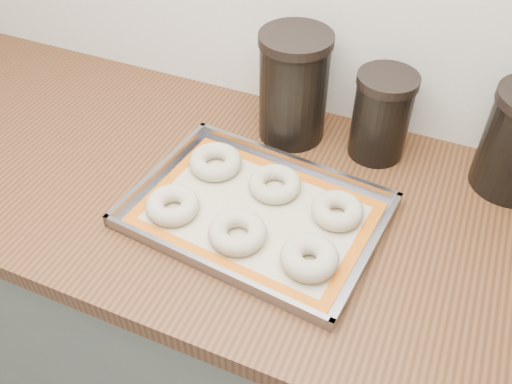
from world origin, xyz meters
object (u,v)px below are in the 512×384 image
at_px(bagel_front_mid, 237,232).
at_px(canister_mid, 381,116).
at_px(canister_left, 294,87).
at_px(bagel_back_left, 215,162).
at_px(bagel_front_right, 309,257).
at_px(bagel_back_mid, 275,184).
at_px(baking_tray, 256,212).
at_px(bagel_back_right, 337,210).
at_px(bagel_front_left, 173,205).

height_order(bagel_front_mid, canister_mid, canister_mid).
relative_size(canister_left, canister_mid, 1.28).
xyz_separation_m(bagel_back_left, canister_left, (0.10, 0.18, 0.10)).
xyz_separation_m(bagel_front_mid, bagel_front_right, (0.14, -0.01, 0.00)).
distance_m(bagel_front_mid, bagel_back_mid, 0.15).
relative_size(baking_tray, canister_left, 2.06).
height_order(baking_tray, bagel_back_right, bagel_back_right).
bearing_deg(canister_left, bagel_front_right, -64.76).
bearing_deg(bagel_front_mid, bagel_back_mid, 84.62).
xyz_separation_m(bagel_front_mid, canister_left, (-0.02, 0.34, 0.10)).
height_order(baking_tray, bagel_back_left, bagel_back_left).
relative_size(bagel_front_mid, canister_left, 0.44).
relative_size(bagel_front_mid, canister_mid, 0.56).
xyz_separation_m(baking_tray, bagel_back_right, (0.14, 0.05, 0.01)).
bearing_deg(bagel_back_right, bagel_front_left, -159.24).
bearing_deg(bagel_front_mid, canister_left, 93.93).
bearing_deg(canister_left, baking_tray, -83.88).
distance_m(bagel_back_left, bagel_back_mid, 0.14).
xyz_separation_m(bagel_front_right, bagel_back_mid, (-0.12, 0.15, -0.00)).
relative_size(bagel_front_left, bagel_back_right, 1.04).
distance_m(bagel_front_right, canister_left, 0.39).
distance_m(bagel_front_left, bagel_back_right, 0.31).
bearing_deg(canister_left, bagel_front_mid, -86.07).
height_order(bagel_front_mid, bagel_back_left, same).
bearing_deg(bagel_front_left, canister_mid, 47.47).
bearing_deg(bagel_back_mid, canister_left, 100.93).
bearing_deg(bagel_back_right, bagel_front_right, -94.55).
xyz_separation_m(bagel_back_right, canister_left, (-0.17, 0.21, 0.10)).
bearing_deg(bagel_back_right, canister_mid, 85.72).
height_order(bagel_front_left, bagel_front_mid, same).
distance_m(bagel_front_left, bagel_back_mid, 0.20).
height_order(baking_tray, bagel_back_mid, bagel_back_mid).
xyz_separation_m(bagel_back_mid, canister_mid, (0.15, 0.20, 0.07)).
bearing_deg(canister_left, bagel_back_left, -119.28).
bearing_deg(bagel_back_mid, bagel_back_left, 174.63).
relative_size(bagel_front_right, bagel_back_left, 0.95).
height_order(bagel_front_left, bagel_back_right, same).
distance_m(bagel_front_mid, bagel_front_right, 0.14).
bearing_deg(bagel_back_right, bagel_front_mid, -140.42).
distance_m(bagel_front_right, canister_mid, 0.36).
distance_m(bagel_front_mid, bagel_back_left, 0.20).
bearing_deg(canister_mid, bagel_back_right, -94.28).
height_order(baking_tray, canister_left, canister_left).
distance_m(bagel_front_mid, canister_left, 0.35).
xyz_separation_m(bagel_back_right, canister_mid, (0.02, 0.22, 0.07)).
xyz_separation_m(baking_tray, canister_left, (-0.03, 0.26, 0.11)).
relative_size(bagel_front_right, bagel_back_right, 1.05).
height_order(bagel_back_mid, bagel_back_right, bagel_back_right).
xyz_separation_m(bagel_back_left, bagel_back_right, (0.27, -0.04, 0.00)).
bearing_deg(bagel_back_left, bagel_front_left, -97.03).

